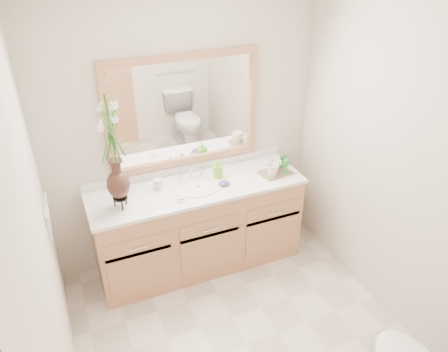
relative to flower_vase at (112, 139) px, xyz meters
name	(u,v)px	position (x,y,z in m)	size (l,w,h in m)	color
floor	(247,344)	(0.65, -0.96, -1.41)	(2.60, 2.60, 0.00)	beige
ceiling	(260,9)	(0.65, -0.96, 0.99)	(2.40, 2.60, 0.02)	white
wall_back	(184,133)	(0.65, 0.34, -0.21)	(2.40, 0.02, 2.40)	beige
wall_left	(46,266)	(-0.55, -0.96, -0.21)	(0.02, 2.60, 2.40)	beige
wall_right	(403,176)	(1.85, -0.96, -0.21)	(0.02, 2.60, 2.40)	beige
vanity	(199,227)	(0.65, 0.06, -1.01)	(1.80, 0.55, 0.80)	tan
counter	(197,188)	(0.65, 0.06, -0.60)	(1.84, 0.57, 0.03)	white
sink	(198,193)	(0.65, 0.04, -0.64)	(0.38, 0.34, 0.23)	white
mirror	(184,112)	(0.65, 0.32, -0.01)	(1.32, 0.04, 0.97)	white
switch_plate	(48,220)	(-0.53, -0.19, -0.43)	(0.02, 0.12, 0.12)	white
flower_vase	(112,139)	(0.00, 0.00, 0.00)	(0.21, 0.21, 0.86)	black
tumbler	(158,184)	(0.34, 0.15, -0.54)	(0.07, 0.07, 0.09)	silver
soap_dish	(181,199)	(0.46, -0.10, -0.57)	(0.09, 0.09, 0.03)	silver
soap_bottle	(217,170)	(0.87, 0.13, -0.51)	(0.07, 0.07, 0.15)	#72CE30
purple_dish	(224,183)	(0.87, -0.02, -0.56)	(0.10, 0.08, 0.03)	#572A7E
tray	(276,173)	(1.37, -0.01, -0.58)	(0.28, 0.18, 0.01)	brown
mug_left	(272,170)	(1.31, -0.05, -0.51)	(0.11, 0.10, 0.11)	silver
mug_right	(275,165)	(1.38, 0.03, -0.52)	(0.10, 0.09, 0.10)	silver
goblet_front	(287,163)	(1.45, -0.05, -0.47)	(0.06, 0.06, 0.14)	#246E27
goblet_back	(283,158)	(1.47, 0.05, -0.48)	(0.06, 0.06, 0.14)	#246E27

